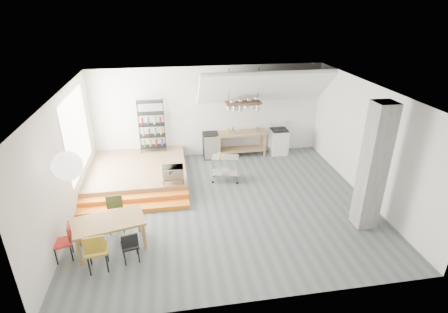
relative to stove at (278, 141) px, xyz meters
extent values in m
plane|color=#4E595A|center=(-2.50, -3.16, -0.48)|extent=(8.00, 8.00, 0.00)
cube|color=silver|center=(-2.50, 0.34, 1.12)|extent=(8.00, 0.04, 3.20)
cube|color=silver|center=(-6.50, -3.16, 1.12)|extent=(0.04, 7.00, 3.20)
cube|color=silver|center=(1.50, -3.16, 1.12)|extent=(0.04, 7.00, 3.20)
cube|color=white|center=(-2.50, -3.16, 2.72)|extent=(8.00, 7.00, 0.02)
cube|color=white|center=(-0.70, -0.26, 2.07)|extent=(4.40, 1.44, 1.32)
cube|color=white|center=(-6.48, -1.66, 1.32)|extent=(0.02, 2.50, 2.20)
cube|color=olive|center=(-5.00, -1.16, -0.28)|extent=(3.00, 3.00, 0.40)
cube|color=orange|center=(-5.00, -3.11, -0.41)|extent=(3.00, 0.35, 0.13)
cube|color=orange|center=(-5.00, -2.76, -0.35)|extent=(3.00, 0.35, 0.27)
cube|color=slate|center=(0.80, -4.66, 1.12)|extent=(0.50, 0.50, 3.20)
cube|color=olive|center=(-1.40, -0.01, 0.40)|extent=(1.80, 0.60, 0.06)
cube|color=olive|center=(-1.40, -0.01, -0.23)|extent=(1.70, 0.55, 0.04)
cube|color=olive|center=(-0.58, 0.21, -0.05)|extent=(0.06, 0.06, 0.86)
cube|color=olive|center=(-2.22, 0.21, -0.05)|extent=(0.06, 0.06, 0.86)
cube|color=olive|center=(-0.58, -0.23, -0.05)|extent=(0.06, 0.06, 0.86)
cube|color=olive|center=(-2.22, -0.23, -0.05)|extent=(0.06, 0.06, 0.86)
cube|color=white|center=(0.00, -0.01, -0.03)|extent=(0.60, 0.60, 0.90)
cube|color=black|center=(0.00, -0.01, 0.44)|extent=(0.58, 0.58, 0.03)
cube|color=white|center=(0.00, 0.27, 0.57)|extent=(0.60, 0.05, 0.25)
cylinder|color=black|center=(0.14, 0.13, 0.46)|extent=(0.18, 0.18, 0.02)
cylinder|color=black|center=(-0.14, 0.13, 0.46)|extent=(0.18, 0.18, 0.02)
cylinder|color=black|center=(0.14, -0.15, 0.46)|extent=(0.18, 0.18, 0.02)
cylinder|color=black|center=(-0.14, -0.15, 0.46)|extent=(0.18, 0.18, 0.02)
cube|color=#442D1B|center=(-1.40, -0.21, 1.57)|extent=(1.20, 0.50, 0.05)
cylinder|color=black|center=(-1.90, -0.21, 2.14)|extent=(0.02, 0.02, 1.15)
cylinder|color=black|center=(-0.90, -0.21, 2.14)|extent=(0.02, 0.02, 1.15)
cylinder|color=silver|center=(-1.90, -0.26, 1.43)|extent=(0.16, 0.16, 0.12)
cylinder|color=silver|center=(-1.70, -0.26, 1.41)|extent=(0.20, 0.20, 0.16)
cylinder|color=silver|center=(-1.50, -0.26, 1.39)|extent=(0.16, 0.16, 0.20)
cylinder|color=silver|center=(-1.30, -0.26, 1.43)|extent=(0.20, 0.20, 0.12)
cylinder|color=silver|center=(-1.10, -0.26, 1.41)|extent=(0.16, 0.16, 0.16)
cylinder|color=silver|center=(-0.90, -0.26, 1.39)|extent=(0.20, 0.20, 0.20)
cylinder|color=black|center=(-4.08, 0.22, 0.82)|extent=(0.02, 0.02, 1.80)
cylinder|color=black|center=(-4.92, 0.22, 0.82)|extent=(0.02, 0.02, 1.80)
cylinder|color=black|center=(-4.08, -0.14, 0.82)|extent=(0.02, 0.02, 1.80)
cylinder|color=black|center=(-4.92, -0.14, 0.82)|extent=(0.02, 0.02, 1.80)
cube|color=black|center=(-4.50, 0.04, 0.07)|extent=(0.88, 0.38, 0.02)
cube|color=black|center=(-4.50, 0.04, 0.47)|extent=(0.88, 0.38, 0.02)
cube|color=black|center=(-4.50, 0.04, 0.87)|extent=(0.88, 0.38, 0.02)
cube|color=black|center=(-4.50, 0.04, 1.27)|extent=(0.88, 0.38, 0.02)
cube|color=black|center=(-4.50, 0.04, 1.67)|extent=(0.88, 0.38, 0.03)
cylinder|color=#34833C|center=(-4.50, 0.04, 0.21)|extent=(0.07, 0.07, 0.24)
cylinder|color=#A9871C|center=(-4.50, 0.04, 0.61)|extent=(0.07, 0.07, 0.24)
cylinder|color=maroon|center=(-4.50, 0.04, 1.01)|extent=(0.07, 0.07, 0.24)
cube|color=olive|center=(-3.90, -2.41, 0.07)|extent=(0.60, 0.40, 0.03)
cylinder|color=black|center=(-3.63, -2.24, -0.01)|extent=(0.02, 0.02, 0.13)
cylinder|color=black|center=(-4.17, -2.24, -0.01)|extent=(0.02, 0.02, 0.13)
cylinder|color=black|center=(-3.63, -2.58, -0.01)|extent=(0.02, 0.02, 0.13)
cylinder|color=black|center=(-4.17, -2.58, -0.01)|extent=(0.02, 0.02, 0.13)
sphere|color=white|center=(-5.97, -4.71, 1.72)|extent=(0.60, 0.60, 0.60)
cube|color=brown|center=(-5.39, -4.57, 0.22)|extent=(1.69, 1.20, 0.06)
cube|color=brown|center=(-4.80, -4.06, -0.15)|extent=(0.08, 0.08, 0.67)
cube|color=brown|center=(-6.15, -4.38, -0.15)|extent=(0.08, 0.08, 0.67)
cube|color=brown|center=(-4.63, -4.77, -0.15)|extent=(0.08, 0.08, 0.67)
cube|color=brown|center=(-5.98, -5.09, -0.15)|extent=(0.08, 0.08, 0.67)
cube|color=olive|center=(-5.57, -5.26, 0.01)|extent=(0.49, 0.49, 0.04)
cube|color=olive|center=(-5.54, -5.45, 0.28)|extent=(0.42, 0.10, 0.38)
cylinder|color=black|center=(-5.72, -5.45, -0.24)|extent=(0.03, 0.03, 0.48)
cylinder|color=black|center=(-5.37, -5.41, -0.24)|extent=(0.03, 0.03, 0.48)
cylinder|color=black|center=(-5.77, -5.11, -0.24)|extent=(0.03, 0.03, 0.48)
cylinder|color=black|center=(-5.42, -5.06, -0.24)|extent=(0.03, 0.03, 0.48)
cube|color=black|center=(-4.92, -5.10, -0.07)|extent=(0.43, 0.43, 0.04)
cube|color=black|center=(-4.88, -5.26, 0.15)|extent=(0.34, 0.11, 0.32)
cylinder|color=black|center=(-5.03, -5.27, -0.28)|extent=(0.03, 0.03, 0.40)
cylinder|color=black|center=(-4.75, -5.21, -0.28)|extent=(0.03, 0.03, 0.40)
cylinder|color=black|center=(-5.09, -4.99, -0.28)|extent=(0.03, 0.03, 0.40)
cylinder|color=black|center=(-4.81, -4.93, -0.28)|extent=(0.03, 0.03, 0.40)
cube|color=#52612E|center=(-5.35, -3.92, -0.03)|extent=(0.44, 0.44, 0.04)
cube|color=#52612E|center=(-5.37, -3.74, 0.22)|extent=(0.38, 0.08, 0.35)
cylinder|color=black|center=(-5.20, -3.75, -0.26)|extent=(0.03, 0.03, 0.44)
cylinder|color=black|center=(-5.52, -3.78, -0.26)|extent=(0.03, 0.03, 0.44)
cylinder|color=black|center=(-5.17, -4.07, -0.26)|extent=(0.03, 0.03, 0.44)
cylinder|color=black|center=(-5.49, -4.10, -0.26)|extent=(0.03, 0.03, 0.44)
cube|color=#AC1F18|center=(-6.37, -4.81, -0.05)|extent=(0.45, 0.45, 0.04)
cube|color=#AC1F18|center=(-6.20, -4.77, 0.19)|extent=(0.11, 0.37, 0.34)
cylinder|color=black|center=(-6.19, -4.93, -0.27)|extent=(0.03, 0.03, 0.42)
cylinder|color=black|center=(-6.25, -4.63, -0.27)|extent=(0.03, 0.03, 0.42)
cylinder|color=black|center=(-6.49, -4.99, -0.27)|extent=(0.03, 0.03, 0.42)
cylinder|color=black|center=(-6.55, -4.69, -0.27)|extent=(0.03, 0.03, 0.42)
cube|color=silver|center=(-2.28, -1.80, 0.32)|extent=(0.89, 0.62, 0.04)
cube|color=silver|center=(-2.28, -1.80, -0.21)|extent=(0.89, 0.62, 0.03)
cylinder|color=silver|center=(-1.86, -1.69, -0.07)|extent=(0.03, 0.03, 0.78)
sphere|color=black|center=(-1.86, -1.69, -0.44)|extent=(0.07, 0.07, 0.07)
cylinder|color=silver|center=(-2.61, -1.53, -0.07)|extent=(0.03, 0.03, 0.78)
sphere|color=black|center=(-2.61, -1.53, -0.44)|extent=(0.07, 0.07, 0.07)
cylinder|color=silver|center=(-1.95, -2.08, -0.07)|extent=(0.03, 0.03, 0.78)
sphere|color=black|center=(-1.95, -2.08, -0.44)|extent=(0.07, 0.07, 0.07)
cylinder|color=silver|center=(-2.69, -1.92, -0.07)|extent=(0.03, 0.03, 0.78)
sphere|color=black|center=(-2.69, -1.92, -0.44)|extent=(0.07, 0.07, 0.07)
cube|color=black|center=(-2.50, 0.04, -0.02)|extent=(0.54, 0.54, 0.92)
imported|color=beige|center=(-3.90, -2.41, 0.25)|extent=(0.60, 0.41, 0.33)
imported|color=silver|center=(-1.61, -0.06, 0.46)|extent=(0.29, 0.29, 0.05)
camera|label=1|loc=(-3.89, -11.40, 4.78)|focal=28.00mm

